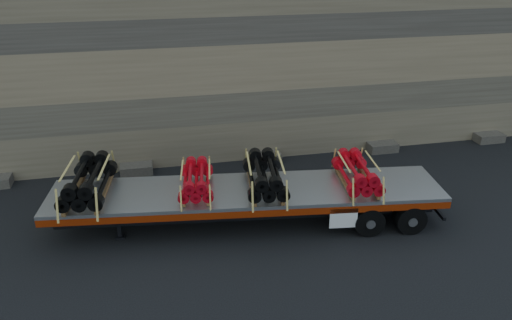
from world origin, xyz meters
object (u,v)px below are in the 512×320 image
(bundle_rear, at_px, (357,173))
(bundle_front, at_px, (88,182))
(bundle_midfront, at_px, (196,181))
(bundle_midrear, at_px, (265,176))
(trailer, at_px, (247,206))

(bundle_rear, bearing_deg, bundle_front, 180.00)
(bundle_front, distance_m, bundle_midfront, 3.15)
(bundle_midfront, bearing_deg, bundle_rear, -0.00)
(bundle_midfront, bearing_deg, bundle_midrear, 0.00)
(bundle_rear, bearing_deg, trailer, -180.00)
(trailer, distance_m, bundle_midfront, 1.79)
(trailer, relative_size, bundle_midfront, 5.98)
(bundle_rear, bearing_deg, bundle_midfront, 180.00)
(bundle_front, relative_size, bundle_rear, 1.17)
(bundle_midfront, xyz_separation_m, bundle_midrear, (2.05, -0.26, 0.07))
(bundle_front, height_order, bundle_midrear, bundle_front)
(trailer, xyz_separation_m, bundle_midrear, (0.54, -0.07, 1.01))
(bundle_midfront, distance_m, bundle_rear, 4.91)
(bundle_front, xyz_separation_m, bundle_rear, (7.99, -1.01, -0.06))
(bundle_midrear, bearing_deg, bundle_front, 180.00)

